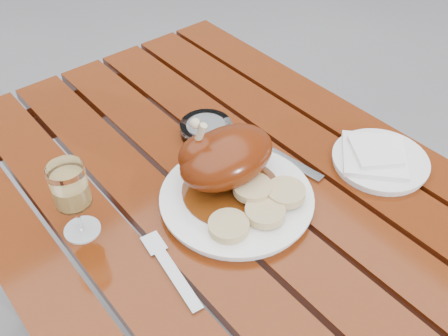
{
  "coord_description": "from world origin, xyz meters",
  "views": [
    {
      "loc": [
        -0.42,
        -0.47,
        1.41
      ],
      "look_at": [
        0.02,
        0.05,
        0.78
      ],
      "focal_mm": 40.0,
      "sensor_mm": 36.0,
      "label": 1
    }
  ],
  "objects_px": {
    "table": "(233,311)",
    "ashtray": "(206,129)",
    "wine_glass": "(74,201)",
    "dinner_plate": "(237,199)",
    "side_plate": "(380,161)"
  },
  "relations": [
    {
      "from": "table",
      "to": "ashtray",
      "type": "height_order",
      "value": "ashtray"
    },
    {
      "from": "wine_glass",
      "to": "ashtray",
      "type": "height_order",
      "value": "wine_glass"
    },
    {
      "from": "ashtray",
      "to": "dinner_plate",
      "type": "bearing_deg",
      "value": -112.53
    },
    {
      "from": "table",
      "to": "side_plate",
      "type": "distance_m",
      "value": 0.49
    },
    {
      "from": "table",
      "to": "ashtray",
      "type": "relative_size",
      "value": 11.14
    },
    {
      "from": "table",
      "to": "side_plate",
      "type": "bearing_deg",
      "value": -20.51
    },
    {
      "from": "side_plate",
      "to": "ashtray",
      "type": "height_order",
      "value": "ashtray"
    },
    {
      "from": "wine_glass",
      "to": "ashtray",
      "type": "xyz_separation_m",
      "value": [
        0.33,
        0.07,
        -0.06
      ]
    },
    {
      "from": "table",
      "to": "dinner_plate",
      "type": "relative_size",
      "value": 4.33
    },
    {
      "from": "table",
      "to": "side_plate",
      "type": "xyz_separation_m",
      "value": [
        0.28,
        -0.11,
        0.38
      ]
    },
    {
      "from": "wine_glass",
      "to": "ashtray",
      "type": "relative_size",
      "value": 1.36
    },
    {
      "from": "wine_glass",
      "to": "dinner_plate",
      "type": "bearing_deg",
      "value": -25.4
    },
    {
      "from": "wine_glass",
      "to": "ashtray",
      "type": "distance_m",
      "value": 0.34
    },
    {
      "from": "table",
      "to": "dinner_plate",
      "type": "bearing_deg",
      "value": -105.55
    },
    {
      "from": "dinner_plate",
      "to": "ashtray",
      "type": "height_order",
      "value": "ashtray"
    }
  ]
}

